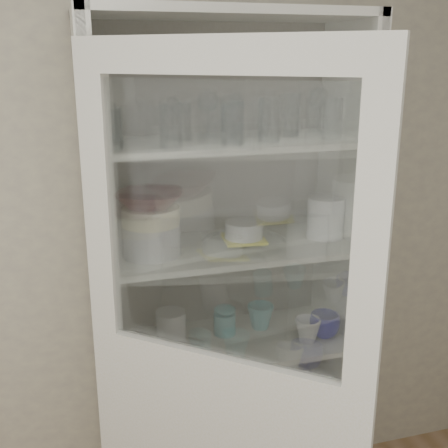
{
  "coord_description": "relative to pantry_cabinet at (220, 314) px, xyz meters",
  "views": [
    {
      "loc": [
        -0.37,
        -0.66,
        1.95
      ],
      "look_at": [
        0.2,
        1.27,
        1.34
      ],
      "focal_mm": 45.0,
      "sensor_mm": 36.0,
      "label": 1
    }
  ],
  "objects": [
    {
      "name": "mug_teal",
      "position": [
        0.17,
        -0.01,
        -0.03
      ],
      "size": [
        0.13,
        0.13,
        0.1
      ],
      "primitive_type": "imported",
      "rotation": [
        0.0,
        0.0,
        -0.21
      ],
      "color": "teal",
      "rests_on": "shelf_mugs"
    },
    {
      "name": "plate_stack_front",
      "position": [
        -0.28,
        -0.09,
        0.38
      ],
      "size": [
        0.21,
        0.21,
        0.11
      ],
      "primitive_type": "cylinder",
      "color": "silver",
      "rests_on": "shelf_plates"
    },
    {
      "name": "tumbler_10",
      "position": [
        -0.15,
        -0.04,
        0.79
      ],
      "size": [
        0.08,
        0.08,
        0.13
      ],
      "primitive_type": "cylinder",
      "rotation": [
        0.0,
        0.0,
        0.21
      ],
      "color": "silver",
      "rests_on": "shelf_glass"
    },
    {
      "name": "cupboard_door",
      "position": [
        -0.16,
        -0.58,
        -0.07
      ],
      "size": [
        0.71,
        0.62,
        2.0
      ],
      "rotation": [
        0.0,
        0.0,
        -0.71
      ],
      "color": "beige",
      "rests_on": "floor"
    },
    {
      "name": "tumbler_4",
      "position": [
        -0.01,
        -0.21,
        0.79
      ],
      "size": [
        0.08,
        0.08,
        0.15
      ],
      "primitive_type": "cylinder",
      "rotation": [
        0.0,
        0.0,
        0.04
      ],
      "color": "silver",
      "rests_on": "shelf_glass"
    },
    {
      "name": "tumbler_8",
      "position": [
        -0.41,
        -0.06,
        0.79
      ],
      "size": [
        0.08,
        0.08,
        0.14
      ],
      "primitive_type": "cylinder",
      "rotation": [
        0.0,
        0.0,
        0.17
      ],
      "color": "silver",
      "rests_on": "shelf_glass"
    },
    {
      "name": "cream_bowl",
      "position": [
        -0.28,
        -0.09,
        0.46
      ],
      "size": [
        0.22,
        0.22,
        0.06
      ],
      "primitive_type": "cylinder",
      "rotation": [
        0.0,
        0.0,
        0.09
      ],
      "color": "#F9EEC7",
      "rests_on": "plate_stack_front"
    },
    {
      "name": "pantry_cabinet",
      "position": [
        0.0,
        0.0,
        0.0
      ],
      "size": [
        1.0,
        0.45,
        2.1
      ],
      "color": "beige",
      "rests_on": "floor"
    },
    {
      "name": "glass_platter",
      "position": [
        0.07,
        -0.08,
        0.33
      ],
      "size": [
        0.37,
        0.37,
        0.02
      ],
      "primitive_type": "cylinder",
      "rotation": [
        0.0,
        0.0,
        -0.16
      ],
      "color": "silver",
      "rests_on": "shelf_plates"
    },
    {
      "name": "goblet_0",
      "position": [
        -0.17,
        0.0,
        0.8
      ],
      "size": [
        0.07,
        0.07,
        0.16
      ],
      "primitive_type": null,
      "color": "silver",
      "rests_on": "shelf_glass"
    },
    {
      "name": "yellow_trivet",
      "position": [
        0.07,
        -0.08,
        0.34
      ],
      "size": [
        0.17,
        0.17,
        0.01
      ],
      "primitive_type": "cube",
      "rotation": [
        0.0,
        0.0,
        -0.1
      ],
      "color": "yellow",
      "rests_on": "glass_platter"
    },
    {
      "name": "tumbler_3",
      "position": [
        0.0,
        -0.18,
        0.79
      ],
      "size": [
        0.09,
        0.09,
        0.14
      ],
      "primitive_type": "cylinder",
      "rotation": [
        0.0,
        0.0,
        0.4
      ],
      "color": "silver",
      "rests_on": "shelf_glass"
    },
    {
      "name": "cream_dish",
      "position": [
        -0.29,
        -0.09,
        -0.44
      ],
      "size": [
        0.32,
        0.32,
        0.08
      ],
      "primitive_type": "imported",
      "rotation": [
        0.0,
        0.0,
        0.25
      ],
      "color": "#F9EEC7",
      "rests_on": "shelf_bot"
    },
    {
      "name": "goblet_1",
      "position": [
        -0.04,
        0.01,
        0.81
      ],
      "size": [
        0.08,
        0.08,
        0.19
      ],
      "primitive_type": null,
      "color": "silver",
      "rests_on": "shelf_glass"
    },
    {
      "name": "tin_box",
      "position": [
        0.28,
        -0.08,
        -0.45
      ],
      "size": [
        0.25,
        0.21,
        0.07
      ],
      "primitive_type": "cube",
      "rotation": [
        0.0,
        0.0,
        -0.32
      ],
      "color": "#A2A2A2",
      "rests_on": "shelf_bot"
    },
    {
      "name": "tumbler_9",
      "position": [
        0.03,
        -0.06,
        0.8
      ],
      "size": [
        0.1,
        0.1,
        0.16
      ],
      "primitive_type": "cylinder",
      "rotation": [
        0.0,
        0.0,
        0.29
      ],
      "color": "silver",
      "rests_on": "shelf_glass"
    },
    {
      "name": "measuring_cups",
      "position": [
        -0.16,
        -0.12,
        -0.06
      ],
      "size": [
        0.09,
        0.09,
        0.04
      ],
      "primitive_type": "cylinder",
      "color": "silver",
      "rests_on": "shelf_mugs"
    },
    {
      "name": "tumbler_11",
      "position": [
        0.25,
        -0.05,
        0.8
      ],
      "size": [
        0.1,
        0.1,
        0.16
      ],
      "primitive_type": "cylinder",
      "rotation": [
        0.0,
        0.0,
        0.34
      ],
      "color": "silver",
      "rests_on": "shelf_glass"
    },
    {
      "name": "teal_jar",
      "position": [
        0.02,
        -0.02,
        -0.03
      ],
      "size": [
        0.09,
        0.09,
        0.11
      ],
      "color": "teal",
      "rests_on": "shelf_mugs"
    },
    {
      "name": "tumbler_0",
      "position": [
        -0.4,
        -0.17,
        0.79
      ],
      "size": [
        0.09,
        0.09,
        0.13
      ],
      "primitive_type": "cylinder",
      "rotation": [
        0.0,
        0.0,
        -0.42
      ],
      "color": "silver",
      "rests_on": "shelf_glass"
    },
    {
      "name": "terracotta_bowl",
      "position": [
        -0.28,
        -0.09,
        0.53
      ],
      "size": [
        0.29,
        0.29,
        0.06
      ],
      "primitive_type": "imported",
      "rotation": [
        0.0,
        0.0,
        -0.31
      ],
      "color": "#481E17",
      "rests_on": "cream_bowl"
    },
    {
      "name": "tumbler_2",
      "position": [
        -0.22,
        -0.21,
        0.79
      ],
      "size": [
        0.1,
        0.1,
        0.14
      ],
      "primitive_type": "cylinder",
      "rotation": [
        0.0,
        0.0,
        0.43
      ],
      "color": "silver",
      "rests_on": "shelf_glass"
    },
    {
      "name": "white_canister",
      "position": [
        -0.21,
        -0.04,
        -0.01
      ],
      "size": [
        0.16,
        0.16,
        0.14
      ],
      "primitive_type": "cylinder",
      "rotation": [
        0.0,
        0.0,
        -0.41
      ],
      "color": "silver",
      "rests_on": "shelf_mugs"
    },
    {
      "name": "mug_blue",
      "position": [
        0.4,
        -0.15,
        -0.03
      ],
      "size": [
        0.15,
        0.15,
        0.1
      ],
      "primitive_type": "imported",
      "rotation": [
        0.0,
        0.0,
        0.31
      ],
      "color": "navy",
      "rests_on": "shelf_mugs"
    },
    {
      "name": "mug_white",
      "position": [
        0.31,
        -0.17,
        -0.03
      ],
      "size": [
        0.12,
        0.12,
        0.1
      ],
      "primitive_type": "imported",
      "rotation": [
        0.0,
        0.0,
        0.14
      ],
      "color": "silver",
      "rests_on": "shelf_mugs"
    },
    {
      "name": "tumbler_1",
      "position": [
        -0.41,
        -0.22,
        0.79
      ],
      "size": [
        0.08,
        0.08,
        0.13
      ],
      "primitive_type": "cylinder",
      "rotation": [
        0.0,
        0.0,
        0.37
      ],
      "color": "silver",
      "rests_on": "shelf_glass"
    },
    {
      "name": "goblet_2",
      "position": [
        0.07,
        0.04,
        0.81
      ],
      "size": [
        0.08,
        0.08,
        0.17
      ],
      "primitive_type": null,
      "color": "silver",
      "rests_on": "shelf_glass"
    },
    {
      "name": "white_ramekin",
      "position": [
        0.07,
        -0.08,
        0.38
      ],
      "size": [
        0.16,
        0.16,
        0.06
      ],
      "primitive_type": "cylinder",
      "rotation": [
        0.0,
        0.0,
        -0.09
      ],
      "color": "silver",
      "rests_on": "yellow_trivet"
    },
    {
      "name": "goblet_3",
      "position": [
        0.41,
        0.03,
        0.81
      ],
      "size": [
        0.08,
        0.08,
        0.18
      ],
      "primitive_type": null,
      "color": "silver",
      "rests_on": "shelf_glass"
    },
    {
      "name": "grey_bowl_stack",
      "position": [
        0.41,
        -0.08,
        0.4
      ],
      "size": [
        0.14,
        0.14,
        0.16
      ],
      "primitive_type": "cylinder",
      "color": "silver",
      "rests_on": "shelf_plates"
    },
    {
      "name": "tumbler_6",
      "position": [
        0.37,
        -0.17,
        0.79
      ],
      "size": [
        0.09,
        0.09,
        0.15
      ],
      "primitive_type": "cylinder",
      "rotation": [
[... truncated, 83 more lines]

